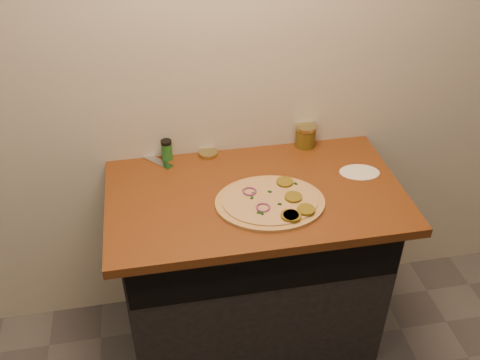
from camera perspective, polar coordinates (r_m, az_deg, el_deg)
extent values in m
cube|color=beige|center=(2.23, 0.04, 13.24)|extent=(4.00, 0.02, 2.70)
cube|color=black|center=(2.50, 1.30, -9.42)|extent=(1.10, 0.60, 0.86)
cube|color=brown|center=(2.18, 1.61, -1.61)|extent=(1.20, 0.70, 0.04)
cylinder|color=tan|center=(2.10, 3.21, -2.41)|extent=(0.46, 0.46, 0.01)
cylinder|color=beige|center=(2.09, 3.22, -2.20)|extent=(0.40, 0.40, 0.01)
cylinder|color=olive|center=(2.02, 5.32, -3.79)|extent=(0.07, 0.07, 0.01)
cylinder|color=olive|center=(2.18, 4.81, -0.21)|extent=(0.07, 0.07, 0.01)
cylinder|color=olive|center=(2.02, 5.59, -3.83)|extent=(0.07, 0.07, 0.01)
cylinder|color=olive|center=(2.05, 7.05, -3.15)|extent=(0.07, 0.07, 0.01)
cylinder|color=olive|center=(2.11, 5.71, -1.82)|extent=(0.07, 0.07, 0.01)
torus|color=#762C68|center=(2.05, 2.47, -2.92)|extent=(0.06, 0.06, 0.01)
torus|color=#762C68|center=(2.13, 1.03, -1.19)|extent=(0.06, 0.06, 0.01)
cube|color=black|center=(2.13, 3.19, -1.25)|extent=(0.02, 0.02, 0.00)
cube|color=black|center=(2.07, 4.26, -2.58)|extent=(0.02, 0.02, 0.00)
cube|color=black|center=(2.02, 2.37, -3.58)|extent=(0.01, 0.02, 0.00)
cube|color=black|center=(2.03, 2.02, -3.49)|extent=(0.02, 0.01, 0.00)
cube|color=black|center=(2.18, 5.96, -0.38)|extent=(0.02, 0.02, 0.00)
cube|color=black|center=(2.10, 1.27, -1.89)|extent=(0.02, 0.02, 0.00)
cube|color=black|center=(2.12, 1.48, -1.40)|extent=(0.02, 0.01, 0.00)
cube|color=black|center=(2.14, 0.44, -1.01)|extent=(0.02, 0.02, 0.00)
cube|color=#B7BAC1|center=(2.38, -9.08, 2.13)|extent=(0.16, 0.18, 0.00)
cube|color=black|center=(2.46, -11.31, 3.33)|extent=(0.09, 0.10, 0.02)
cylinder|color=tan|center=(2.39, -3.42, 2.85)|extent=(0.11, 0.11, 0.02)
cylinder|color=maroon|center=(2.45, 7.00, 4.57)|extent=(0.09, 0.09, 0.09)
cylinder|color=tan|center=(2.42, 7.09, 5.63)|extent=(0.10, 0.10, 0.02)
cylinder|color=#206623|center=(2.36, -7.80, 3.04)|extent=(0.05, 0.05, 0.08)
cylinder|color=black|center=(2.33, -7.89, 4.02)|extent=(0.05, 0.05, 0.01)
cylinder|color=silver|center=(2.33, 12.62, 0.82)|extent=(0.20, 0.20, 0.00)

